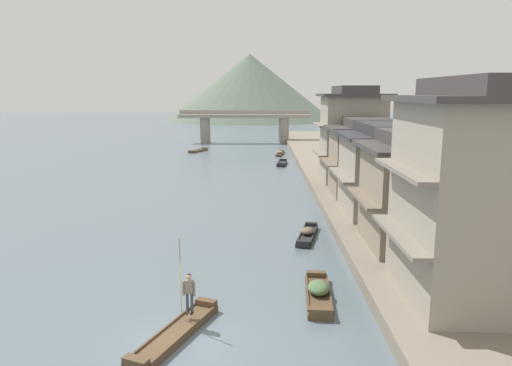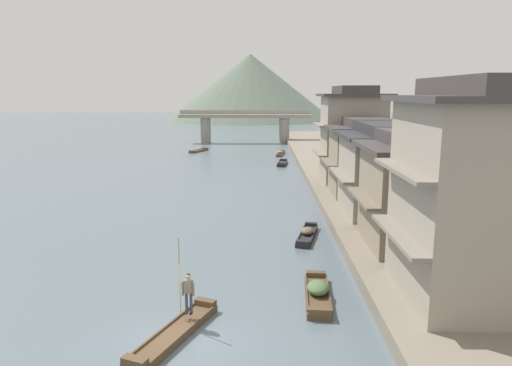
% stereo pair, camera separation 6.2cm
% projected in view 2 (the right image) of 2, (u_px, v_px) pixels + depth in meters
% --- Properties ---
extents(ground_plane, '(400.00, 400.00, 0.00)m').
position_uv_depth(ground_plane, '(180.00, 341.00, 17.01)').
color(ground_plane, slate).
extents(riverbank_right, '(18.00, 110.00, 0.68)m').
position_uv_depth(riverbank_right, '(399.00, 180.00, 46.21)').
color(riverbank_right, slate).
rests_on(riverbank_right, ground).
extents(boat_foreground_poled, '(2.76, 4.99, 0.49)m').
position_uv_depth(boat_foreground_poled, '(175.00, 333.00, 17.23)').
color(boat_foreground_poled, brown).
rests_on(boat_foreground_poled, ground).
extents(boatman_person, '(0.57, 0.28, 3.04)m').
position_uv_depth(boatman_person, '(188.00, 289.00, 17.91)').
color(boatman_person, black).
rests_on(boatman_person, boat_foreground_poled).
extents(boat_moored_nearest, '(1.79, 4.37, 0.65)m').
position_uv_depth(boat_moored_nearest, '(307.00, 234.00, 29.08)').
color(boat_moored_nearest, '#232326').
rests_on(boat_moored_nearest, ground).
extents(boat_moored_second, '(1.51, 4.04, 0.49)m').
position_uv_depth(boat_moored_second, '(282.00, 163.00, 58.40)').
color(boat_moored_second, '#232326').
rests_on(boat_moored_second, ground).
extents(boat_moored_third, '(1.51, 5.32, 0.59)m').
position_uv_depth(boat_moored_third, '(280.00, 153.00, 67.98)').
color(boat_moored_third, brown).
rests_on(boat_moored_third, ground).
extents(boat_moored_far, '(2.59, 4.27, 0.41)m').
position_uv_depth(boat_moored_far, '(199.00, 151.00, 71.34)').
color(boat_moored_far, brown).
rests_on(boat_moored_far, ground).
extents(boat_midriver_drifting, '(1.32, 4.27, 0.77)m').
position_uv_depth(boat_midriver_drifting, '(318.00, 293.00, 20.46)').
color(boat_midriver_drifting, brown).
rests_on(boat_midriver_drifting, ground).
extents(house_waterfront_nearest, '(6.43, 6.73, 8.74)m').
position_uv_depth(house_waterfront_nearest, '(477.00, 193.00, 18.31)').
color(house_waterfront_nearest, gray).
rests_on(house_waterfront_nearest, riverbank_right).
extents(house_waterfront_second, '(5.57, 6.25, 6.14)m').
position_uv_depth(house_waterfront_second, '(410.00, 191.00, 25.08)').
color(house_waterfront_second, gray).
rests_on(house_waterfront_second, riverbank_right).
extents(house_waterfront_tall, '(6.31, 7.14, 6.14)m').
position_uv_depth(house_waterfront_tall, '(384.00, 169.00, 32.06)').
color(house_waterfront_tall, gray).
rests_on(house_waterfront_tall, riverbank_right).
extents(house_waterfront_narrow, '(6.71, 5.65, 6.14)m').
position_uv_depth(house_waterfront_narrow, '(367.00, 157.00, 37.92)').
color(house_waterfront_narrow, gray).
rests_on(house_waterfront_narrow, riverbank_right).
extents(house_waterfront_far, '(6.52, 6.06, 8.74)m').
position_uv_depth(house_waterfront_far, '(352.00, 135.00, 43.61)').
color(house_waterfront_far, gray).
rests_on(house_waterfront_far, riverbank_right).
extents(stone_bridge, '(23.24, 2.40, 5.74)m').
position_uv_depth(stone_bridge, '(245.00, 122.00, 83.28)').
color(stone_bridge, gray).
rests_on(stone_bridge, ground).
extents(hill_far_west, '(54.34, 54.34, 20.99)m').
position_uv_depth(hill_far_west, '(250.00, 87.00, 152.08)').
color(hill_far_west, '#5B6B5B').
rests_on(hill_far_west, ground).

